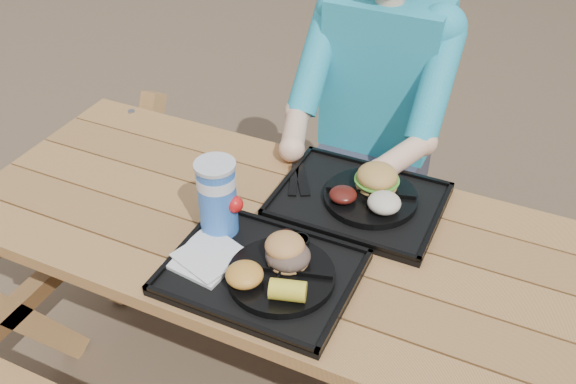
% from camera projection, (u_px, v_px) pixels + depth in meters
% --- Properties ---
extents(picnic_table, '(1.80, 1.49, 0.75)m').
position_uv_depth(picnic_table, '(288.00, 325.00, 1.93)').
color(picnic_table, '#999999').
rests_on(picnic_table, ground).
extents(tray_near, '(0.45, 0.35, 0.02)m').
position_uv_depth(tray_near, '(262.00, 273.00, 1.56)').
color(tray_near, black).
rests_on(tray_near, picnic_table).
extents(tray_far, '(0.45, 0.35, 0.02)m').
position_uv_depth(tray_far, '(359.00, 202.00, 1.78)').
color(tray_far, black).
rests_on(tray_far, picnic_table).
extents(plate_near, '(0.26, 0.26, 0.02)m').
position_uv_depth(plate_near, '(281.00, 276.00, 1.53)').
color(plate_near, black).
rests_on(plate_near, tray_near).
extents(plate_far, '(0.26, 0.26, 0.02)m').
position_uv_depth(plate_far, '(371.00, 197.00, 1.77)').
color(plate_far, black).
rests_on(plate_far, tray_far).
extents(napkin_stack, '(0.17, 0.17, 0.02)m').
position_uv_depth(napkin_stack, '(205.00, 257.00, 1.58)').
color(napkin_stack, silver).
rests_on(napkin_stack, tray_near).
extents(soda_cup, '(0.10, 0.10, 0.20)m').
position_uv_depth(soda_cup, '(218.00, 199.00, 1.62)').
color(soda_cup, blue).
rests_on(soda_cup, tray_near).
extents(condiment_bbq, '(0.04, 0.04, 0.03)m').
position_uv_depth(condiment_bbq, '(286.00, 237.00, 1.63)').
color(condiment_bbq, black).
rests_on(condiment_bbq, tray_near).
extents(condiment_mustard, '(0.05, 0.05, 0.03)m').
position_uv_depth(condiment_mustard, '(299.00, 243.00, 1.61)').
color(condiment_mustard, yellow).
rests_on(condiment_mustard, tray_near).
extents(sandwich, '(0.10, 0.10, 0.11)m').
position_uv_depth(sandwich, '(288.00, 245.00, 1.52)').
color(sandwich, '#C28244').
rests_on(sandwich, plate_near).
extents(mac_cheese, '(0.09, 0.09, 0.04)m').
position_uv_depth(mac_cheese, '(244.00, 275.00, 1.48)').
color(mac_cheese, gold).
rests_on(mac_cheese, plate_near).
extents(corn_cob, '(0.10, 0.10, 0.05)m').
position_uv_depth(corn_cob, '(288.00, 290.00, 1.44)').
color(corn_cob, yellow).
rests_on(corn_cob, plate_near).
extents(cutlery_far, '(0.10, 0.15, 0.01)m').
position_uv_depth(cutlery_far, '(302.00, 179.00, 1.85)').
color(cutlery_far, black).
rests_on(cutlery_far, tray_far).
extents(burger, '(0.12, 0.12, 0.10)m').
position_uv_depth(burger, '(378.00, 172.00, 1.76)').
color(burger, '#C08E43').
rests_on(burger, plate_far).
extents(baked_beans, '(0.08, 0.08, 0.03)m').
position_uv_depth(baked_beans, '(343.00, 195.00, 1.73)').
color(baked_beans, '#4D140F').
rests_on(baked_beans, plate_far).
extents(potato_salad, '(0.09, 0.09, 0.05)m').
position_uv_depth(potato_salad, '(384.00, 203.00, 1.69)').
color(potato_salad, beige).
rests_on(potato_salad, plate_far).
extents(diner, '(0.48, 0.84, 1.28)m').
position_uv_depth(diner, '(377.00, 135.00, 2.28)').
color(diner, '#1BC0BA').
rests_on(diner, ground).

